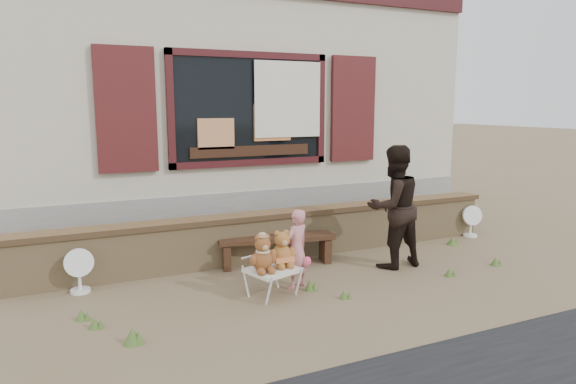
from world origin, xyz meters
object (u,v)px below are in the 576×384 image
bench (277,244)px  folding_chair (272,271)px  teddy_bear_right (282,248)px  adult (394,207)px  child (297,249)px  teddy_bear_left (262,253)px

bench → folding_chair: (-0.49, -1.01, -0.00)m
folding_chair → teddy_bear_right: bearing=0.0°
adult → child: bearing=5.2°
bench → child: child is taller
folding_chair → teddy_bear_left: bearing=180.0°
bench → child: size_ratio=1.69×
teddy_bear_right → adult: size_ratio=0.26×
folding_chair → teddy_bear_left: (-0.13, -0.04, 0.24)m
bench → child: 0.92m
teddy_bear_left → adult: (1.99, 0.36, 0.28)m
folding_chair → child: (0.36, 0.12, 0.18)m
teddy_bear_left → adult: size_ratio=0.26×
child → adult: bearing=165.1°
bench → teddy_bear_right: 1.06m
child → adult: adult is taller
folding_chair → adult: 1.96m
bench → folding_chair: 1.13m
bench → adult: bearing=-15.7°
bench → teddy_bear_right: (-0.36, -0.97, 0.24)m
teddy_bear_left → teddy_bear_right: teddy_bear_right is taller
teddy_bear_left → teddy_bear_right: (0.27, 0.08, 0.00)m
teddy_bear_left → child: bearing=0.6°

